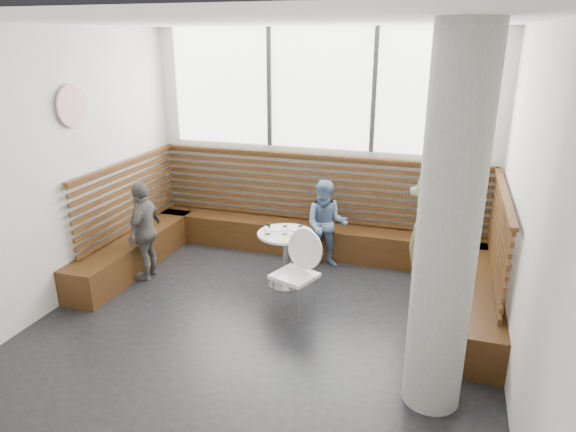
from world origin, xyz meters
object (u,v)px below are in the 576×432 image
(concrete_column, at_px, (448,231))
(child_back, at_px, (326,224))
(child_left, at_px, (145,231))
(cafe_chair, at_px, (297,265))
(cafe_table, at_px, (286,248))
(adult_man, at_px, (432,245))

(concrete_column, relative_size, child_back, 2.58)
(child_back, bearing_deg, concrete_column, -67.86)
(concrete_column, relative_size, child_left, 2.42)
(cafe_chair, relative_size, child_left, 0.75)
(cafe_table, xyz_separation_m, child_back, (0.35, 0.75, 0.10))
(adult_man, xyz_separation_m, child_back, (-1.44, 0.87, -0.22))
(cafe_table, distance_m, adult_man, 1.82)
(cafe_table, height_order, cafe_chair, cafe_chair)
(cafe_chair, bearing_deg, child_back, 109.78)
(concrete_column, distance_m, cafe_table, 2.78)
(adult_man, relative_size, child_back, 1.35)
(cafe_chair, xyz_separation_m, child_back, (0.02, 1.33, 0.04))
(concrete_column, relative_size, adult_man, 1.91)
(cafe_table, relative_size, child_back, 0.59)
(adult_man, height_order, child_left, adult_man)
(child_back, relative_size, child_left, 0.94)
(adult_man, bearing_deg, child_left, 109.45)
(concrete_column, height_order, cafe_chair, concrete_column)
(child_left, bearing_deg, cafe_table, 92.97)
(cafe_table, distance_m, child_left, 1.88)
(cafe_table, relative_size, child_left, 0.56)
(cafe_chair, height_order, child_back, child_back)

